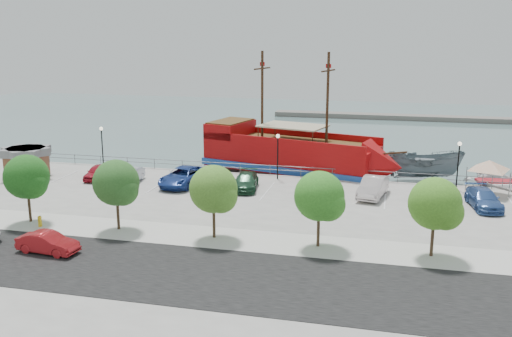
# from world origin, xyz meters

# --- Properties ---
(ground) EXTENTS (160.00, 160.00, 0.00)m
(ground) POSITION_xyz_m (0.00, 0.00, -1.00)
(ground) COLOR #496868
(land_slab) EXTENTS (100.00, 58.00, 1.20)m
(land_slab) POSITION_xyz_m (0.00, -21.00, -0.60)
(land_slab) COLOR gray
(land_slab) RESTS_ON ground
(street) EXTENTS (100.00, 8.00, 0.04)m
(street) POSITION_xyz_m (0.00, -16.00, 0.01)
(street) COLOR black
(street) RESTS_ON land_slab
(sidewalk) EXTENTS (100.00, 4.00, 0.05)m
(sidewalk) POSITION_xyz_m (0.00, -10.00, 0.01)
(sidewalk) COLOR beige
(sidewalk) RESTS_ON land_slab
(seawall_railing) EXTENTS (50.00, 0.06, 1.00)m
(seawall_railing) POSITION_xyz_m (0.00, 7.80, 0.53)
(seawall_railing) COLOR slate
(seawall_railing) RESTS_ON land_slab
(far_shore) EXTENTS (40.00, 3.00, 0.80)m
(far_shore) POSITION_xyz_m (10.00, 55.00, -0.60)
(far_shore) COLOR #676158
(far_shore) RESTS_ON ground
(pirate_ship) EXTENTS (21.32, 10.81, 13.20)m
(pirate_ship) POSITION_xyz_m (1.70, 11.62, 1.21)
(pirate_ship) COLOR #A3090A
(pirate_ship) RESTS_ON ground
(patrol_boat) EXTENTS (7.65, 3.29, 2.90)m
(patrol_boat) POSITION_xyz_m (13.58, 12.59, 0.45)
(patrol_boat) COLOR slate
(patrol_boat) RESTS_ON ground
(speedboat) EXTENTS (6.35, 7.96, 1.48)m
(speedboat) POSITION_xyz_m (20.12, 10.03, -0.26)
(speedboat) COLOR white
(speedboat) RESTS_ON ground
(dock_west) EXTENTS (6.62, 2.07, 0.38)m
(dock_west) POSITION_xyz_m (-14.71, 9.20, -0.81)
(dock_west) COLOR gray
(dock_west) RESTS_ON ground
(dock_mid) EXTENTS (7.06, 3.46, 0.39)m
(dock_mid) POSITION_xyz_m (8.21, 9.20, -0.81)
(dock_mid) COLOR gray
(dock_mid) RESTS_ON ground
(dock_east) EXTENTS (7.27, 4.32, 0.40)m
(dock_east) POSITION_xyz_m (16.30, 9.20, -0.80)
(dock_east) COLOR #66605B
(dock_east) RESTS_ON ground
(shed) EXTENTS (3.96, 3.96, 2.86)m
(shed) POSITION_xyz_m (-23.32, 1.64, 1.52)
(shed) COLOR brown
(shed) RESTS_ON land_slab
(canopy_tent) EXTENTS (5.33, 5.33, 3.38)m
(canopy_tent) POSITION_xyz_m (18.41, 5.74, 2.94)
(canopy_tent) COLOR slate
(canopy_tent) RESTS_ON land_slab
(street_sedan) EXTENTS (4.10, 1.77, 1.31)m
(street_sedan) POSITION_xyz_m (-10.29, -15.00, 0.66)
(street_sedan) COLOR red
(street_sedan) RESTS_ON street
(fire_hydrant) EXTENTS (0.29, 0.29, 0.83)m
(fire_hydrant) POSITION_xyz_m (-13.68, -10.80, 0.45)
(fire_hydrant) COLOR gold
(fire_hydrant) RESTS_ON sidewalk
(lamp_post_left) EXTENTS (0.36, 0.36, 4.28)m
(lamp_post_left) POSITION_xyz_m (-18.00, 6.50, 2.94)
(lamp_post_left) COLOR black
(lamp_post_left) RESTS_ON land_slab
(lamp_post_mid) EXTENTS (0.36, 0.36, 4.28)m
(lamp_post_mid) POSITION_xyz_m (0.00, 6.50, 2.94)
(lamp_post_mid) COLOR black
(lamp_post_mid) RESTS_ON land_slab
(lamp_post_right) EXTENTS (0.36, 0.36, 4.28)m
(lamp_post_right) POSITION_xyz_m (16.00, 6.50, 2.94)
(lamp_post_right) COLOR black
(lamp_post_right) RESTS_ON land_slab
(tree_b) EXTENTS (3.30, 3.20, 5.00)m
(tree_b) POSITION_xyz_m (-14.85, -10.07, 3.30)
(tree_b) COLOR #473321
(tree_b) RESTS_ON sidewalk
(tree_c) EXTENTS (3.30, 3.20, 5.00)m
(tree_c) POSITION_xyz_m (-7.85, -10.07, 3.30)
(tree_c) COLOR #473321
(tree_c) RESTS_ON sidewalk
(tree_d) EXTENTS (3.30, 3.20, 5.00)m
(tree_d) POSITION_xyz_m (-0.85, -10.07, 3.30)
(tree_d) COLOR #473321
(tree_d) RESTS_ON sidewalk
(tree_e) EXTENTS (3.30, 3.20, 5.00)m
(tree_e) POSITION_xyz_m (6.15, -10.07, 3.30)
(tree_e) COLOR #473321
(tree_e) RESTS_ON sidewalk
(tree_f) EXTENTS (3.30, 3.20, 5.00)m
(tree_f) POSITION_xyz_m (13.15, -10.07, 3.30)
(tree_f) COLOR #473321
(tree_f) RESTS_ON sidewalk
(parked_car_a) EXTENTS (1.95, 4.05, 1.34)m
(parked_car_a) POSITION_xyz_m (-16.46, 2.52, 0.67)
(parked_car_a) COLOR #A81627
(parked_car_a) RESTS_ON land_slab
(parked_car_b) EXTENTS (1.86, 4.18, 1.33)m
(parked_car_b) POSITION_xyz_m (-12.79, 2.00, 0.67)
(parked_car_b) COLOR #ADB4C0
(parked_car_b) RESTS_ON land_slab
(parked_car_c) EXTENTS (3.26, 6.11, 1.63)m
(parked_car_c) POSITION_xyz_m (-7.84, 2.27, 0.82)
(parked_car_c) COLOR navy
(parked_car_c) RESTS_ON land_slab
(parked_car_d) EXTENTS (2.66, 5.08, 1.41)m
(parked_car_d) POSITION_xyz_m (-1.99, 2.35, 0.70)
(parked_car_d) COLOR #1C432A
(parked_car_d) RESTS_ON land_slab
(parked_car_e) EXTENTS (2.18, 4.91, 1.64)m
(parked_car_e) POSITION_xyz_m (4.19, 1.28, 0.82)
(parked_car_e) COLOR black
(parked_car_e) RESTS_ON land_slab
(parked_car_f) EXTENTS (2.63, 5.30, 1.67)m
(parked_car_f) POSITION_xyz_m (8.96, 2.50, 0.83)
(parked_car_f) COLOR silver
(parked_car_f) RESTS_ON land_slab
(parked_car_g) EXTENTS (3.56, 5.83, 1.51)m
(parked_car_g) POSITION_xyz_m (13.78, 2.54, 0.75)
(parked_car_g) COLOR #5E5E5E
(parked_car_g) RESTS_ON land_slab
(parked_car_h) EXTENTS (2.78, 5.26, 1.45)m
(parked_car_h) POSITION_xyz_m (17.55, 1.43, 0.73)
(parked_car_h) COLOR #35599A
(parked_car_h) RESTS_ON land_slab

